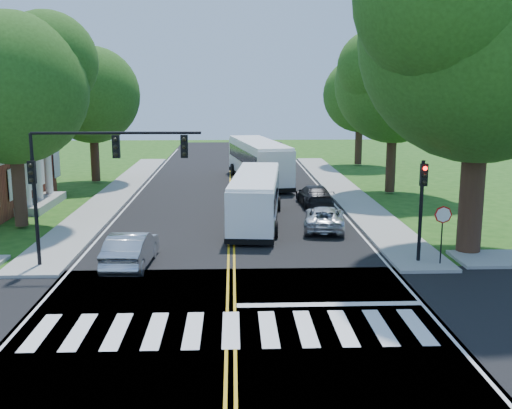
{
  "coord_description": "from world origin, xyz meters",
  "views": [
    {
      "loc": [
        0.1,
        -18.48,
        7.59
      ],
      "look_at": [
        1.14,
        8.01,
        2.4
      ],
      "focal_mm": 42.0,
      "sensor_mm": 36.0,
      "label": 1
    }
  ],
  "objects_px": {
    "hatchback": "(131,249)",
    "dark_sedan": "(314,195)",
    "suv": "(324,218)",
    "signal_ne": "(422,197)",
    "bus_lead": "(256,197)",
    "signal_nw": "(89,166)",
    "bus_follow": "(258,161)"
  },
  "relations": [
    {
      "from": "dark_sedan",
      "to": "bus_lead",
      "type": "bearing_deg",
      "value": 48.03
    },
    {
      "from": "signal_ne",
      "to": "bus_lead",
      "type": "xyz_separation_m",
      "value": [
        -6.81,
        8.3,
        -1.46
      ]
    },
    {
      "from": "signal_ne",
      "to": "bus_lead",
      "type": "distance_m",
      "value": 10.83
    },
    {
      "from": "bus_lead",
      "to": "dark_sedan",
      "type": "relative_size",
      "value": 2.38
    },
    {
      "from": "bus_lead",
      "to": "bus_follow",
      "type": "xyz_separation_m",
      "value": [
        0.8,
        14.98,
        0.27
      ]
    },
    {
      "from": "signal_nw",
      "to": "suv",
      "type": "distance_m",
      "value": 13.27
    },
    {
      "from": "hatchback",
      "to": "suv",
      "type": "relative_size",
      "value": 1.02
    },
    {
      "from": "hatchback",
      "to": "dark_sedan",
      "type": "relative_size",
      "value": 0.99
    },
    {
      "from": "bus_lead",
      "to": "hatchback",
      "type": "xyz_separation_m",
      "value": [
        -5.68,
        -8.23,
        -0.73
      ]
    },
    {
      "from": "signal_ne",
      "to": "hatchback",
      "type": "relative_size",
      "value": 0.95
    },
    {
      "from": "bus_lead",
      "to": "bus_follow",
      "type": "distance_m",
      "value": 15.01
    },
    {
      "from": "signal_ne",
      "to": "bus_follow",
      "type": "distance_m",
      "value": 24.07
    },
    {
      "from": "dark_sedan",
      "to": "bus_follow",
      "type": "bearing_deg",
      "value": -75.18
    },
    {
      "from": "bus_lead",
      "to": "hatchback",
      "type": "relative_size",
      "value": 2.4
    },
    {
      "from": "signal_nw",
      "to": "suv",
      "type": "xyz_separation_m",
      "value": [
        10.9,
        6.58,
        -3.73
      ]
    },
    {
      "from": "signal_nw",
      "to": "hatchback",
      "type": "height_order",
      "value": "signal_nw"
    },
    {
      "from": "bus_follow",
      "to": "dark_sedan",
      "type": "xyz_separation_m",
      "value": [
        3.22,
        -10.02,
        -1.08
      ]
    },
    {
      "from": "signal_nw",
      "to": "bus_follow",
      "type": "bearing_deg",
      "value": 70.96
    },
    {
      "from": "bus_follow",
      "to": "dark_sedan",
      "type": "distance_m",
      "value": 10.58
    },
    {
      "from": "signal_nw",
      "to": "bus_lead",
      "type": "relative_size",
      "value": 0.64
    },
    {
      "from": "bus_lead",
      "to": "dark_sedan",
      "type": "distance_m",
      "value": 6.44
    },
    {
      "from": "signal_ne",
      "to": "hatchback",
      "type": "distance_m",
      "value": 12.68
    },
    {
      "from": "signal_nw",
      "to": "bus_lead",
      "type": "distance_m",
      "value": 11.39
    },
    {
      "from": "signal_ne",
      "to": "hatchback",
      "type": "height_order",
      "value": "signal_ne"
    },
    {
      "from": "bus_follow",
      "to": "suv",
      "type": "bearing_deg",
      "value": 90.33
    },
    {
      "from": "hatchback",
      "to": "signal_ne",
      "type": "bearing_deg",
      "value": -177.14
    },
    {
      "from": "bus_follow",
      "to": "bus_lead",
      "type": "bearing_deg",
      "value": 77.57
    },
    {
      "from": "dark_sedan",
      "to": "signal_nw",
      "type": "bearing_deg",
      "value": 46.7
    },
    {
      "from": "signal_ne",
      "to": "hatchback",
      "type": "bearing_deg",
      "value": 179.69
    },
    {
      "from": "bus_follow",
      "to": "dark_sedan",
      "type": "relative_size",
      "value": 2.82
    },
    {
      "from": "bus_follow",
      "to": "suv",
      "type": "relative_size",
      "value": 2.88
    },
    {
      "from": "signal_ne",
      "to": "bus_lead",
      "type": "bearing_deg",
      "value": 129.39
    }
  ]
}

